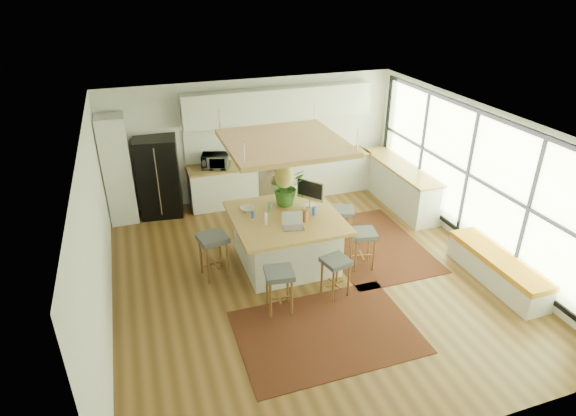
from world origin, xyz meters
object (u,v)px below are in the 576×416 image
object	(u,v)px
fridge	(158,174)
island	(286,239)
stool_near_right	(335,276)
stool_near_left	(279,291)
microwave	(215,159)
stool_right_front	(362,249)
monitor	(310,193)
stool_right_back	(342,225)
stool_left_side	(214,258)
island_plant	(286,190)
laptop	(293,222)

from	to	relation	value
fridge	island	bearing A→B (deg)	-47.17
fridge	stool_near_right	bearing A→B (deg)	-51.45
fridge	stool_near_left	bearing A→B (deg)	-63.57
island	microwave	size ratio (longest dim) A/B	3.30
stool_right_front	monitor	size ratio (longest dim) A/B	1.32
fridge	stool_right_back	world-z (taller)	fridge
stool_left_side	island	bearing A→B (deg)	0.68
island	stool_left_side	bearing A→B (deg)	-179.32
stool_near_left	stool_near_right	size ratio (longest dim) A/B	1.07
stool_right_front	stool_right_back	bearing A→B (deg)	88.85
monitor	island_plant	bearing A→B (deg)	-158.16
laptop	monitor	size ratio (longest dim) A/B	0.69
stool_near_right	stool_left_side	world-z (taller)	stool_left_side
island	fridge	bearing A→B (deg)	126.00
stool_left_side	microwave	world-z (taller)	microwave
fridge	stool_near_right	size ratio (longest dim) A/B	2.52
island	microwave	xyz separation A→B (m)	(-0.72, 2.63, 0.65)
stool_near_left	stool_right_back	bearing A→B (deg)	42.09
stool_near_left	monitor	bearing A→B (deg)	54.78
stool_near_right	fridge	bearing A→B (deg)	121.72
stool_right_back	laptop	size ratio (longest dim) A/B	1.90
monitor	microwave	distance (m)	2.70
microwave	island_plant	xyz separation A→B (m)	(0.88, -2.17, 0.09)
stool_left_side	monitor	distance (m)	2.04
stool_right_front	stool_left_side	world-z (taller)	stool_left_side
stool_right_front	microwave	distance (m)	3.84
stool_near_left	monitor	xyz separation A→B (m)	(1.08, 1.52, 0.83)
fridge	island_plant	world-z (taller)	fridge
stool_near_left	stool_left_side	bearing A→B (deg)	121.40
fridge	island	size ratio (longest dim) A/B	0.92
stool_near_left	island	bearing A→B (deg)	67.40
laptop	fridge	bearing A→B (deg)	133.49
fridge	stool_near_left	distance (m)	4.22
stool_left_side	stool_right_back	bearing A→B (deg)	7.74
fridge	stool_left_side	world-z (taller)	fridge
stool_right_back	microwave	bearing A→B (deg)	130.56
stool_near_left	stool_right_front	world-z (taller)	stool_near_left
stool_left_side	stool_right_front	bearing A→B (deg)	-12.66
island_plant	monitor	bearing A→B (deg)	-30.07
monitor	microwave	xyz separation A→B (m)	(-1.26, 2.39, -0.08)
stool_left_side	monitor	bearing A→B (deg)	8.07
stool_left_side	monitor	world-z (taller)	monitor
stool_right_front	laptop	world-z (taller)	laptop
stool_left_side	laptop	size ratio (longest dim) A/B	2.11
monitor	island_plant	distance (m)	0.44
microwave	island_plant	world-z (taller)	island_plant
stool_right_front	stool_right_back	size ratio (longest dim) A/B	1.01
stool_left_side	laptop	bearing A→B (deg)	-18.34
stool_near_left	stool_right_front	xyz separation A→B (m)	(1.76, 0.69, 0.00)
island_plant	island	bearing A→B (deg)	-109.43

